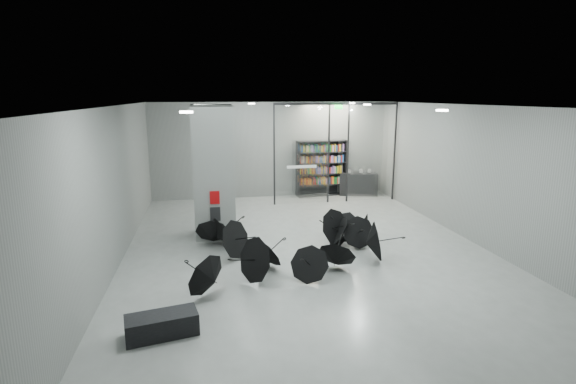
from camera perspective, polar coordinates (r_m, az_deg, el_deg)
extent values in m
plane|color=gray|center=(12.18, 2.71, -7.91)|extent=(14.00, 14.00, 0.00)
cube|color=slate|center=(11.41, 2.92, 11.26)|extent=(10.00, 14.00, 0.02)
cube|color=slate|center=(18.43, -2.24, 5.53)|extent=(10.00, 0.02, 4.00)
cube|color=slate|center=(5.38, 20.76, -13.15)|extent=(10.00, 0.02, 4.00)
cube|color=slate|center=(11.57, -22.06, 0.38)|extent=(0.02, 14.00, 4.00)
cube|color=slate|center=(13.67, 23.67, 2.00)|extent=(0.02, 14.00, 4.00)
cube|color=slate|center=(13.29, -9.78, 2.61)|extent=(1.20, 1.20, 4.00)
cube|color=#A50A07|center=(12.81, -9.62, -0.73)|extent=(0.28, 0.04, 0.38)
cube|color=black|center=(12.94, -9.54, -2.88)|extent=(0.30, 0.03, 0.42)
cube|color=#0CE533|center=(17.16, 6.67, 11.03)|extent=(0.30, 0.06, 0.15)
cube|color=silver|center=(17.14, 1.82, 5.00)|extent=(2.20, 0.02, 3.95)
cube|color=silver|center=(17.99, 10.92, 5.14)|extent=(2.00, 0.02, 3.95)
cube|color=black|center=(16.94, -1.83, 4.91)|extent=(0.06, 0.06, 4.00)
cube|color=black|center=(17.41, 5.37, 5.07)|extent=(0.06, 0.06, 4.00)
cube|color=black|center=(17.65, 7.88, 5.11)|extent=(0.06, 0.06, 4.00)
cube|color=black|center=(18.38, 13.84, 5.16)|extent=(0.06, 0.06, 4.00)
cube|color=black|center=(17.35, 6.48, 11.48)|extent=(5.00, 0.08, 0.10)
cube|color=black|center=(8.51, -16.26, -16.43)|extent=(1.35, 0.78, 0.41)
cube|color=black|center=(19.17, 9.21, 1.08)|extent=(1.74, 1.02, 0.98)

